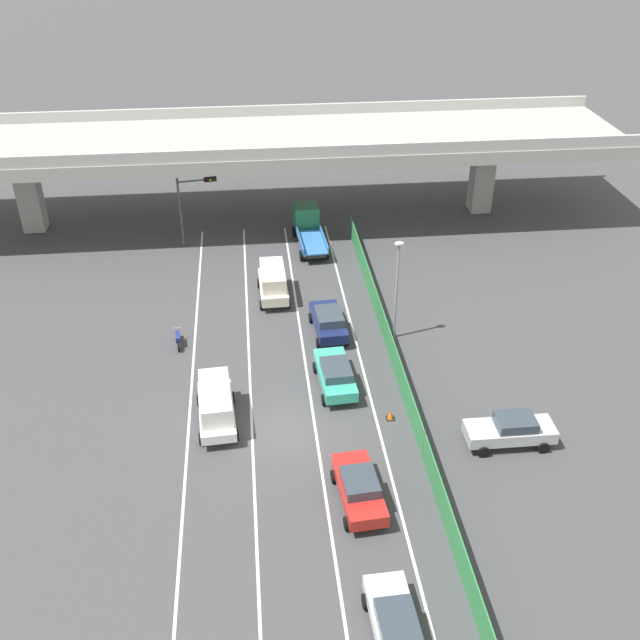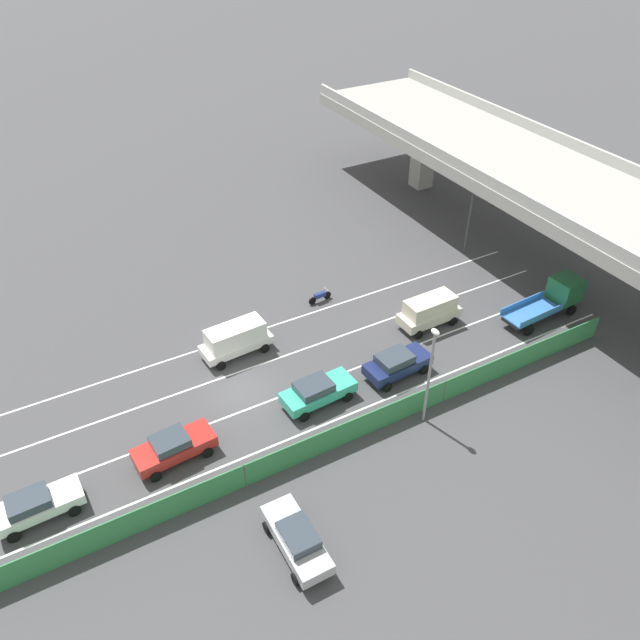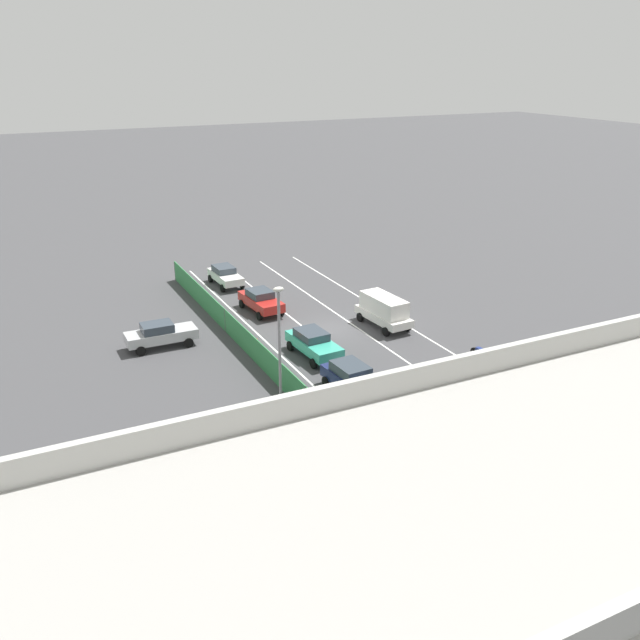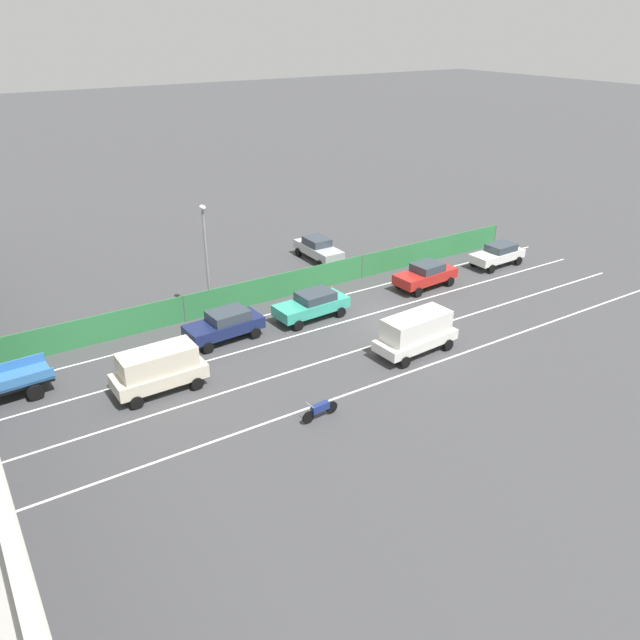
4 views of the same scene
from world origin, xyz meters
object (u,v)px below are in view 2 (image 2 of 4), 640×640
object	(u,v)px
car_van_white	(236,338)
parked_wagon_silver	(297,538)
traffic_cone	(291,447)
car_sedan_white	(36,505)
traffic_light	(480,214)
street_lamp	(430,367)
car_van_cream	(429,310)
car_sedan_red	(173,447)
car_sedan_navy	(397,363)
motorcycle	(320,296)
flatbed_truck_blue	(555,297)
car_taxi_teal	(317,391)

from	to	relation	value
car_van_white	parked_wagon_silver	world-z (taller)	car_van_white
traffic_cone	car_van_white	bearing A→B (deg)	175.65
car_sedan_white	traffic_light	world-z (taller)	traffic_light
street_lamp	traffic_cone	xyz separation A→B (m)	(-1.71, -7.97, -3.87)
car_van_cream	car_sedan_red	size ratio (longest dim) A/B	0.98
car_sedan_red	car_sedan_navy	world-z (taller)	car_sedan_navy
traffic_light	street_lamp	bearing A→B (deg)	-48.67
parked_wagon_silver	car_sedan_white	bearing A→B (deg)	-127.56
car_van_cream	motorcycle	xyz separation A→B (m)	(-6.25, -5.34, -0.80)
car_van_white	parked_wagon_silver	size ratio (longest dim) A/B	1.05
street_lamp	car_sedan_white	bearing A→B (deg)	-100.81
car_van_cream	flatbed_truck_blue	world-z (taller)	flatbed_truck_blue
car_sedan_navy	traffic_cone	world-z (taller)	car_sedan_navy
car_van_white	car_sedan_white	xyz separation A→B (m)	(7.06, -13.89, -0.37)
traffic_light	street_lamp	size ratio (longest dim) A/B	0.83
car_taxi_teal	traffic_cone	size ratio (longest dim) A/B	8.26
car_sedan_navy	traffic_light	bearing A→B (deg)	122.63
parked_wagon_silver	car_sedan_red	bearing A→B (deg)	-158.71
parked_wagon_silver	car_van_white	bearing A→B (deg)	167.60
car_sedan_navy	flatbed_truck_blue	distance (m)	13.83
traffic_light	street_lamp	xyz separation A→B (m)	(13.04, -14.82, 0.20)
motorcycle	car_sedan_white	bearing A→B (deg)	-66.16
car_van_cream	traffic_cone	bearing A→B (deg)	-67.74
car_van_white	motorcycle	distance (m)	8.24
car_sedan_white	car_taxi_teal	bearing A→B (deg)	91.12
traffic_cone	street_lamp	bearing A→B (deg)	77.93
car_van_cream	traffic_cone	xyz separation A→B (m)	(5.67, -13.86, -1.00)
street_lamp	car_sedan_red	bearing A→B (deg)	-107.41
car_sedan_navy	traffic_light	distance (m)	16.85
traffic_light	car_van_white	bearing A→B (deg)	-85.00
car_sedan_red	parked_wagon_silver	distance (m)	9.05
car_sedan_navy	traffic_light	world-z (taller)	traffic_light
car_van_cream	traffic_light	world-z (taller)	traffic_light
street_lamp	car_van_white	bearing A→B (deg)	-146.82
car_van_cream	car_taxi_teal	world-z (taller)	car_van_cream
flatbed_truck_blue	traffic_cone	distance (m)	22.81
car_van_white	motorcycle	xyz separation A→B (m)	(-2.53, 7.81, -0.80)
car_sedan_white	car_sedan_red	world-z (taller)	car_sedan_red
flatbed_truck_blue	motorcycle	bearing A→B (deg)	-123.81
flatbed_truck_blue	traffic_cone	bearing A→B (deg)	-83.79
car_van_white	car_taxi_teal	world-z (taller)	car_van_white
car_sedan_red	motorcycle	world-z (taller)	car_sedan_red
car_sedan_red	flatbed_truck_blue	world-z (taller)	flatbed_truck_blue
car_sedan_red	motorcycle	size ratio (longest dim) A/B	2.37
car_taxi_teal	traffic_light	world-z (taller)	traffic_light
car_van_white	traffic_light	distance (m)	22.33
car_taxi_teal	parked_wagon_silver	world-z (taller)	parked_wagon_silver
car_taxi_teal	motorcycle	world-z (taller)	car_taxi_teal
car_van_cream	traffic_light	distance (m)	10.91
car_sedan_white	car_taxi_teal	size ratio (longest dim) A/B	0.93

